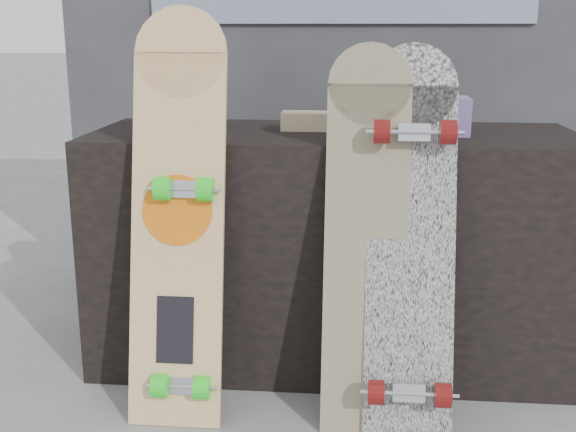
# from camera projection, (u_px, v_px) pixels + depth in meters

# --- Properties ---
(ground) EXTENTS (60.00, 60.00, 0.00)m
(ground) POSITION_uv_depth(u_px,v_px,m) (324.00, 428.00, 2.11)
(ground) COLOR slate
(ground) RESTS_ON ground
(vendor_table) EXTENTS (1.60, 0.60, 0.80)m
(vendor_table) POSITION_uv_depth(u_px,v_px,m) (332.00, 247.00, 2.49)
(vendor_table) COLOR black
(vendor_table) RESTS_ON ground
(booth) EXTENTS (2.40, 0.22, 2.20)m
(booth) POSITION_uv_depth(u_px,v_px,m) (341.00, 35.00, 3.13)
(booth) COLOR #323237
(booth) RESTS_ON ground
(merch_box_purple) EXTENTS (0.18, 0.12, 0.10)m
(merch_box_purple) POSITION_uv_depth(u_px,v_px,m) (193.00, 113.00, 2.47)
(merch_box_purple) COLOR #5F3D7D
(merch_box_purple) RESTS_ON vendor_table
(merch_box_small) EXTENTS (0.14, 0.14, 0.12)m
(merch_box_small) POSITION_uv_depth(u_px,v_px,m) (446.00, 116.00, 2.32)
(merch_box_small) COLOR #5F3D7D
(merch_box_small) RESTS_ON vendor_table
(merch_box_flat) EXTENTS (0.22, 0.10, 0.06)m
(merch_box_flat) POSITION_uv_depth(u_px,v_px,m) (314.00, 121.00, 2.43)
(merch_box_flat) COLOR #D1B78C
(merch_box_flat) RESTS_ON vendor_table
(longboard_geisha) EXTENTS (0.27, 0.30, 1.20)m
(longboard_geisha) POSITION_uv_depth(u_px,v_px,m) (178.00, 204.00, 2.11)
(longboard_geisha) COLOR beige
(longboard_geisha) RESTS_ON ground
(longboard_celtic) EXTENTS (0.24, 0.31, 1.10)m
(longboard_celtic) POSITION_uv_depth(u_px,v_px,m) (367.00, 225.00, 2.08)
(longboard_celtic) COLOR #CFBF8D
(longboard_celtic) RESTS_ON ground
(longboard_cascadia) EXTENTS (0.25, 0.38, 1.10)m
(longboard_cascadia) POSITION_uv_depth(u_px,v_px,m) (411.00, 233.00, 2.06)
(longboard_cascadia) COLOR white
(longboard_cascadia) RESTS_ON ground
(skateboard_dark) EXTENTS (0.19, 0.27, 0.88)m
(skateboard_dark) POSITION_uv_depth(u_px,v_px,m) (187.00, 268.00, 2.13)
(skateboard_dark) COLOR black
(skateboard_dark) RESTS_ON ground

